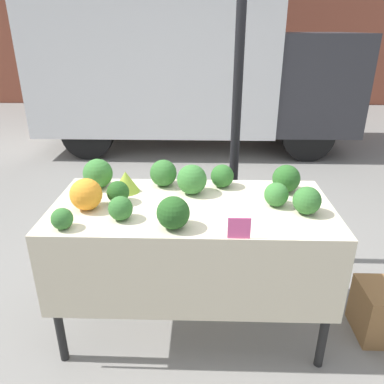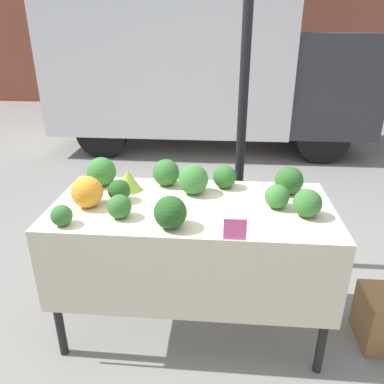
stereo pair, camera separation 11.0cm
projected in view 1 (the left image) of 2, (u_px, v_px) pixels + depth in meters
ground_plane at (192, 321)px, 2.56m from camera, size 40.00×40.00×0.00m
tent_pole at (237, 101)px, 2.72m from camera, size 0.07×0.07×2.71m
parked_truck at (186, 68)px, 5.96m from camera, size 4.88×1.92×2.34m
market_table at (192, 229)px, 2.20m from camera, size 1.65×0.79×0.89m
orange_cauliflower at (86, 194)px, 2.11m from camera, size 0.18×0.18×0.18m
romanesco_head at (126, 182)px, 2.35m from camera, size 0.17×0.17×0.13m
broccoli_head_0 at (98, 173)px, 2.41m from camera, size 0.19×0.19×0.19m
broccoli_head_1 at (163, 173)px, 2.44m from camera, size 0.17×0.17×0.17m
broccoli_head_2 at (286, 179)px, 2.35m from camera, size 0.17×0.17×0.17m
broccoli_head_3 at (120, 208)px, 2.01m from camera, size 0.13×0.13×0.13m
broccoli_head_4 at (222, 176)px, 2.42m from camera, size 0.15×0.15×0.15m
broccoli_head_5 at (192, 179)px, 2.32m from camera, size 0.19×0.19×0.19m
broccoli_head_6 at (276, 194)px, 2.16m from camera, size 0.14×0.14×0.14m
broccoli_head_7 at (173, 213)px, 1.91m from camera, size 0.17×0.17×0.17m
broccoli_head_8 at (307, 200)px, 2.07m from camera, size 0.16×0.16×0.16m
broccoli_head_9 at (62, 219)px, 1.92m from camera, size 0.11×0.11×0.11m
broccoli_head_10 at (118, 192)px, 2.20m from camera, size 0.13×0.13×0.13m
price_sign at (239, 228)px, 1.83m from camera, size 0.11×0.01×0.11m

